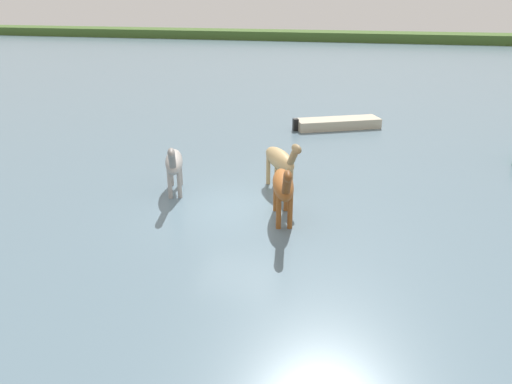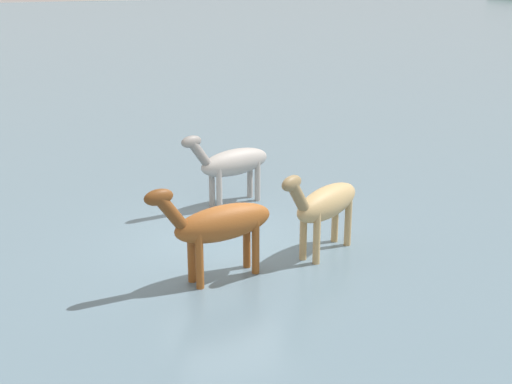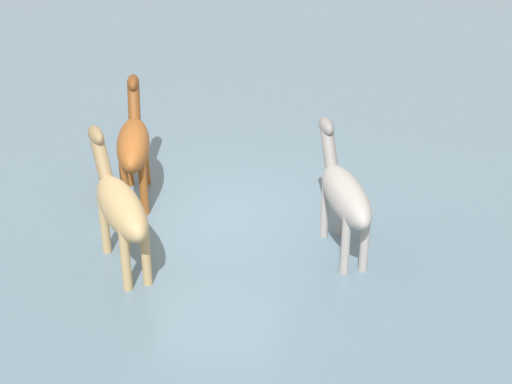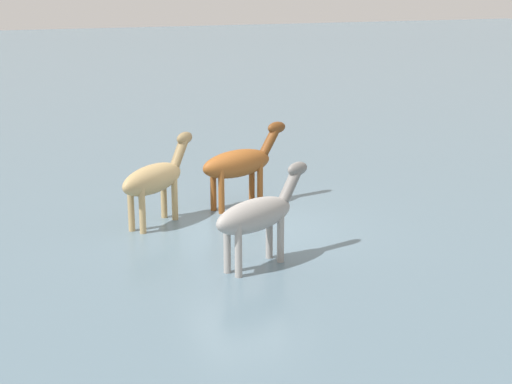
{
  "view_description": "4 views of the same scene",
  "coord_description": "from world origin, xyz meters",
  "px_view_note": "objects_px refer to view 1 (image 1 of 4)",
  "views": [
    {
      "loc": [
        3.65,
        -12.89,
        6.14
      ],
      "look_at": [
        0.65,
        -0.04,
        0.61
      ],
      "focal_mm": 33.19,
      "sensor_mm": 36.0,
      "label": 1
    },
    {
      "loc": [
        13.14,
        -3.41,
        5.79
      ],
      "look_at": [
        -0.38,
        0.78,
        0.94
      ],
      "focal_mm": 49.17,
      "sensor_mm": 36.0,
      "label": 2
    },
    {
      "loc": [
        -2.54,
        11.27,
        6.48
      ],
      "look_at": [
        -0.91,
        0.93,
        1.04
      ],
      "focal_mm": 51.98,
      "sensor_mm": 36.0,
      "label": 3
    },
    {
      "loc": [
        -14.84,
        6.53,
        5.28
      ],
      "look_at": [
        -0.55,
        0.0,
        0.96
      ],
      "focal_mm": 53.26,
      "sensor_mm": 36.0,
      "label": 4
    }
  ],
  "objects_px": {
    "horse_dun_straggler": "(281,160)",
    "horse_gray_outer": "(283,186)",
    "horse_lead": "(174,163)",
    "boat_launch_far": "(337,125)"
  },
  "relations": [
    {
      "from": "horse_dun_straggler",
      "to": "horse_gray_outer",
      "type": "bearing_deg",
      "value": -22.23
    },
    {
      "from": "horse_lead",
      "to": "horse_dun_straggler",
      "type": "height_order",
      "value": "horse_dun_straggler"
    },
    {
      "from": "horse_lead",
      "to": "horse_dun_straggler",
      "type": "relative_size",
      "value": 1.05
    },
    {
      "from": "horse_lead",
      "to": "horse_gray_outer",
      "type": "bearing_deg",
      "value": 51.02
    },
    {
      "from": "horse_dun_straggler",
      "to": "boat_launch_far",
      "type": "distance_m",
      "value": 8.7
    },
    {
      "from": "horse_lead",
      "to": "horse_gray_outer",
      "type": "height_order",
      "value": "horse_gray_outer"
    },
    {
      "from": "horse_lead",
      "to": "boat_launch_far",
      "type": "height_order",
      "value": "horse_lead"
    },
    {
      "from": "horse_lead",
      "to": "boat_launch_far",
      "type": "xyz_separation_m",
      "value": [
        4.67,
        9.53,
        -0.87
      ]
    },
    {
      "from": "horse_lead",
      "to": "horse_dun_straggler",
      "type": "distance_m",
      "value": 3.51
    },
    {
      "from": "horse_gray_outer",
      "to": "horse_dun_straggler",
      "type": "height_order",
      "value": "horse_gray_outer"
    }
  ]
}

